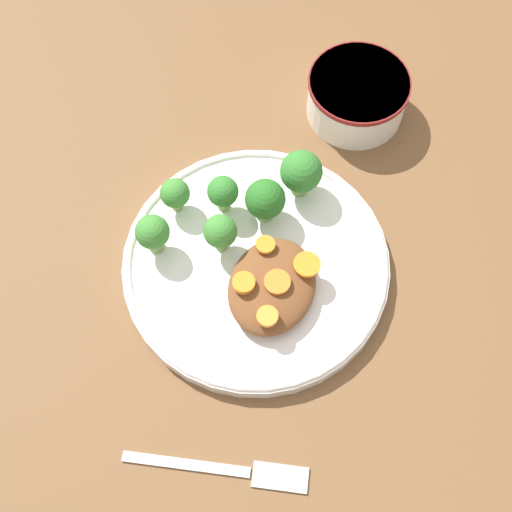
% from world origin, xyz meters
% --- Properties ---
extents(ground_plane, '(4.00, 4.00, 0.00)m').
position_xyz_m(ground_plane, '(0.00, 0.00, 0.00)').
color(ground_plane, brown).
extents(plate, '(0.28, 0.28, 0.02)m').
position_xyz_m(plate, '(0.00, 0.00, 0.01)').
color(plate, white).
rests_on(plate, ground_plane).
extents(dip_bowl, '(0.12, 0.12, 0.05)m').
position_xyz_m(dip_bowl, '(0.23, -0.05, 0.03)').
color(dip_bowl, white).
rests_on(dip_bowl, ground_plane).
extents(stew_mound, '(0.11, 0.09, 0.03)m').
position_xyz_m(stew_mound, '(-0.03, -0.03, 0.03)').
color(stew_mound, brown).
rests_on(stew_mound, plate).
extents(broccoli_floret_0, '(0.04, 0.04, 0.05)m').
position_xyz_m(broccoli_floret_0, '(0.01, 0.04, 0.05)').
color(broccoli_floret_0, '#759E51').
rests_on(broccoli_floret_0, plate).
extents(broccoli_floret_1, '(0.03, 0.03, 0.05)m').
position_xyz_m(broccoli_floret_1, '(0.05, 0.05, 0.05)').
color(broccoli_floret_1, '#759E51').
rests_on(broccoli_floret_1, plate).
extents(broccoli_floret_2, '(0.03, 0.03, 0.05)m').
position_xyz_m(broccoli_floret_2, '(0.04, 0.10, 0.05)').
color(broccoli_floret_2, '#7FA85B').
rests_on(broccoli_floret_2, plate).
extents(broccoli_floret_3, '(0.04, 0.04, 0.05)m').
position_xyz_m(broccoli_floret_3, '(-0.02, 0.11, 0.05)').
color(broccoli_floret_3, '#759E51').
rests_on(broccoli_floret_3, plate).
extents(broccoli_floret_4, '(0.04, 0.04, 0.06)m').
position_xyz_m(broccoli_floret_4, '(0.06, 0.01, 0.05)').
color(broccoli_floret_4, '#7FA85B').
rests_on(broccoli_floret_4, plate).
extents(broccoli_floret_5, '(0.05, 0.05, 0.06)m').
position_xyz_m(broccoli_floret_5, '(0.10, -0.02, 0.05)').
color(broccoli_floret_5, '#759E51').
rests_on(broccoli_floret_5, plate).
extents(carrot_slice_0, '(0.02, 0.02, 0.01)m').
position_xyz_m(carrot_slice_0, '(-0.07, -0.03, 0.05)').
color(carrot_slice_0, orange).
rests_on(carrot_slice_0, stew_mound).
extents(carrot_slice_1, '(0.03, 0.03, 0.00)m').
position_xyz_m(carrot_slice_1, '(-0.03, -0.03, 0.05)').
color(carrot_slice_1, orange).
rests_on(carrot_slice_1, stew_mound).
extents(carrot_slice_2, '(0.02, 0.02, 0.01)m').
position_xyz_m(carrot_slice_2, '(-0.04, 0.00, 0.05)').
color(carrot_slice_2, orange).
rests_on(carrot_slice_2, stew_mound).
extents(carrot_slice_3, '(0.02, 0.02, 0.00)m').
position_xyz_m(carrot_slice_3, '(0.01, -0.01, 0.05)').
color(carrot_slice_3, orange).
rests_on(carrot_slice_3, stew_mound).
extents(carrot_slice_4, '(0.03, 0.03, 0.00)m').
position_xyz_m(carrot_slice_4, '(0.00, -0.05, 0.05)').
color(carrot_slice_4, orange).
rests_on(carrot_slice_4, stew_mound).
extents(fork, '(0.05, 0.18, 0.01)m').
position_xyz_m(fork, '(-0.21, -0.05, 0.00)').
color(fork, silver).
rests_on(fork, ground_plane).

